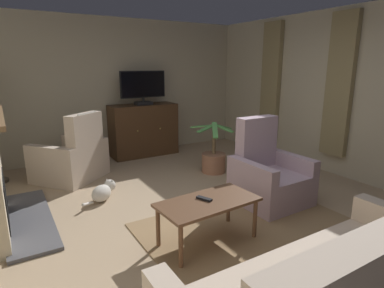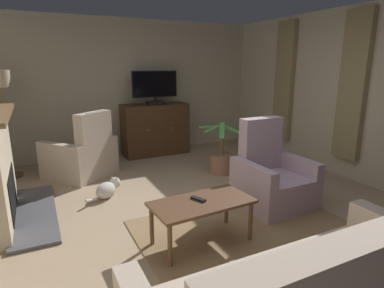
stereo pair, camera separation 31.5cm
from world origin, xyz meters
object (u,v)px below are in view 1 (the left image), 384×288
(coffee_table, at_px, (208,206))
(armchair_facing_sofa, at_px, (268,177))
(armchair_by_fireplace, at_px, (72,159))
(potted_plant_small_fern_corner, at_px, (214,160))
(cat, at_px, (103,191))
(tv_cabinet, at_px, (144,131))
(television, at_px, (143,87))
(tv_remote, at_px, (204,199))

(coffee_table, xyz_separation_m, armchair_facing_sofa, (1.26, 0.43, -0.07))
(armchair_by_fireplace, bearing_deg, coffee_table, -73.60)
(potted_plant_small_fern_corner, relative_size, cat, 1.57)
(tv_cabinet, distance_m, armchair_by_fireplace, 1.71)
(television, relative_size, tv_remote, 5.34)
(tv_cabinet, height_order, television, television)
(tv_cabinet, relative_size, television, 1.44)
(armchair_facing_sofa, height_order, cat, armchair_facing_sofa)
(tv_cabinet, bearing_deg, armchair_by_fireplace, -154.50)
(tv_remote, height_order, armchair_by_fireplace, armchair_by_fireplace)
(coffee_table, relative_size, tv_remote, 6.20)
(tv_remote, distance_m, armchair_by_fireplace, 2.77)
(armchair_facing_sofa, xyz_separation_m, cat, (-1.88, 1.20, -0.23))
(television, distance_m, armchair_by_fireplace, 1.98)
(tv_cabinet, bearing_deg, television, -90.00)
(potted_plant_small_fern_corner, bearing_deg, tv_cabinet, 109.93)
(tv_cabinet, height_order, tv_remote, tv_cabinet)
(tv_cabinet, xyz_separation_m, armchair_facing_sofa, (0.51, -3.00, -0.15))
(tv_remote, xyz_separation_m, potted_plant_small_fern_corner, (1.35, 1.76, -0.27))
(tv_cabinet, distance_m, armchair_facing_sofa, 3.05)
(television, distance_m, coffee_table, 3.59)
(coffee_table, bearing_deg, tv_remote, 116.67)
(armchair_by_fireplace, distance_m, cat, 1.10)
(potted_plant_small_fern_corner, bearing_deg, coffee_table, -126.48)
(tv_cabinet, distance_m, coffee_table, 3.51)
(television, bearing_deg, armchair_by_fireplace, -156.13)
(armchair_facing_sofa, distance_m, armchair_by_fireplace, 3.06)
(coffee_table, distance_m, armchair_facing_sofa, 1.33)
(tv_remote, xyz_separation_m, armchair_facing_sofa, (1.28, 0.39, -0.13))
(television, relative_size, potted_plant_small_fern_corner, 1.04)
(television, bearing_deg, tv_remote, -102.89)
(television, relative_size, armchair_facing_sofa, 0.81)
(television, height_order, potted_plant_small_fern_corner, television)
(tv_cabinet, distance_m, cat, 2.29)
(armchair_facing_sofa, xyz_separation_m, armchair_by_fireplace, (-2.05, 2.27, -0.01))
(armchair_by_fireplace, bearing_deg, television, 23.87)
(tv_cabinet, relative_size, armchair_facing_sofa, 1.17)
(armchair_facing_sofa, height_order, armchair_by_fireplace, armchair_facing_sofa)
(coffee_table, bearing_deg, television, 77.58)
(tv_remote, height_order, armchair_facing_sofa, armchair_facing_sofa)
(armchair_by_fireplace, xyz_separation_m, potted_plant_small_fern_corner, (2.13, -0.89, -0.13))
(armchair_facing_sofa, bearing_deg, potted_plant_small_fern_corner, 86.79)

